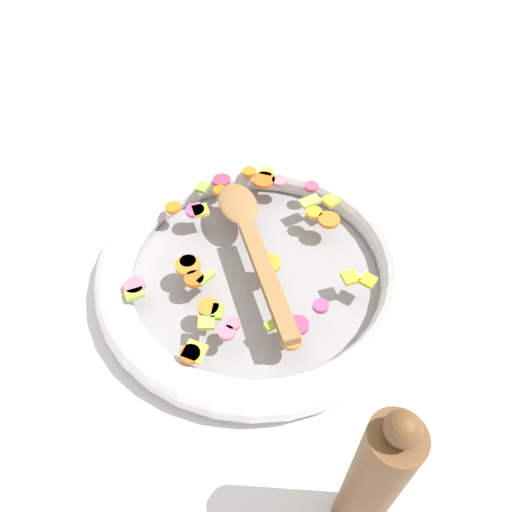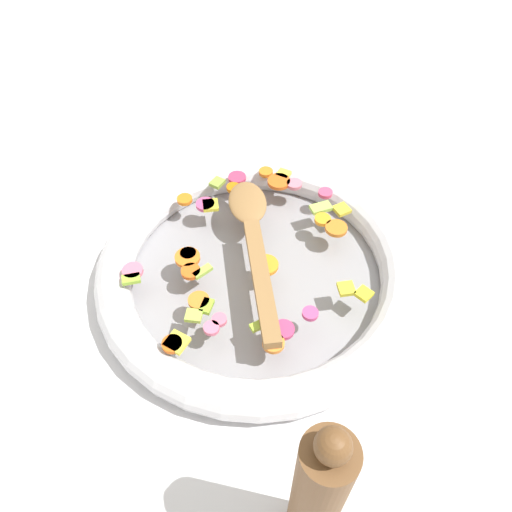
{
  "view_description": "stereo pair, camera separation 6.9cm",
  "coord_description": "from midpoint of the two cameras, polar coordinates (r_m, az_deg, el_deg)",
  "views": [
    {
      "loc": [
        0.31,
        0.32,
        0.57
      ],
      "look_at": [
        0.0,
        0.0,
        0.05
      ],
      "focal_mm": 35.0,
      "sensor_mm": 36.0,
      "label": 1
    },
    {
      "loc": [
        0.26,
        0.37,
        0.57
      ],
      "look_at": [
        0.0,
        0.0,
        0.05
      ],
      "focal_mm": 35.0,
      "sensor_mm": 36.0,
      "label": 2
    }
  ],
  "objects": [
    {
      "name": "pepper_mill",
      "position": [
        0.48,
        8.84,
        -24.46
      ],
      "size": [
        0.05,
        0.05,
        0.25
      ],
      "color": "brown",
      "rests_on": "ground_plane"
    },
    {
      "name": "chopped_vegetables",
      "position": [
        0.7,
        -4.13,
        1.1
      ],
      "size": [
        0.35,
        0.31,
        0.01
      ],
      "color": "orange",
      "rests_on": "skillet"
    },
    {
      "name": "wooden_spoon",
      "position": [
        0.69,
        -3.46,
        2.17
      ],
      "size": [
        0.17,
        0.28,
        0.01
      ],
      "color": "olive",
      "rests_on": "chopped_vegetables"
    },
    {
      "name": "skillet",
      "position": [
        0.71,
        -2.77,
        -1.64
      ],
      "size": [
        0.45,
        0.45,
        0.05
      ],
      "color": "gray",
      "rests_on": "ground_plane"
    },
    {
      "name": "ground_plane",
      "position": [
        0.72,
        -2.71,
        -2.74
      ],
      "size": [
        4.0,
        4.0,
        0.0
      ],
      "primitive_type": "plane",
      "color": "silver"
    }
  ]
}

